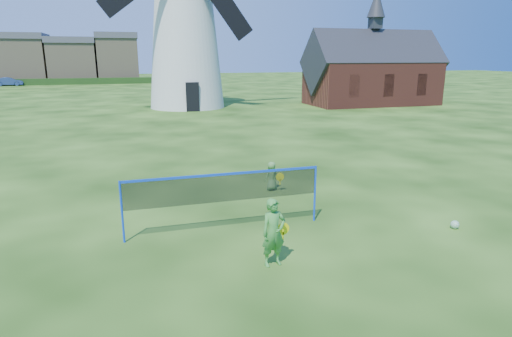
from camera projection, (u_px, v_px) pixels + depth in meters
The scene contains 8 objects.
ground at pixel (254, 229), 11.19m from camera, with size 220.00×220.00×0.00m, color black.
windmill at pixel (185, 27), 36.44m from camera, with size 13.71×6.46×19.33m.
chapel at pixel (372, 73), 39.87m from camera, with size 12.18×5.91×10.30m.
badminton_net at pixel (224, 189), 10.80m from camera, with size 5.05×0.05×1.55m.
player_girl at pixel (274, 233), 9.10m from camera, with size 0.72×0.43×1.49m.
player_boy at pixel (272, 176), 14.37m from camera, with size 0.63×0.45×0.97m.
play_ball at pixel (455, 225), 11.20m from camera, with size 0.22×0.22×0.22m, color green.
car_right at pixel (9, 82), 66.08m from camera, with size 1.36×3.90×1.29m, color navy.
Camera 1 is at (-2.93, -10.01, 4.37)m, focal length 30.07 mm.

